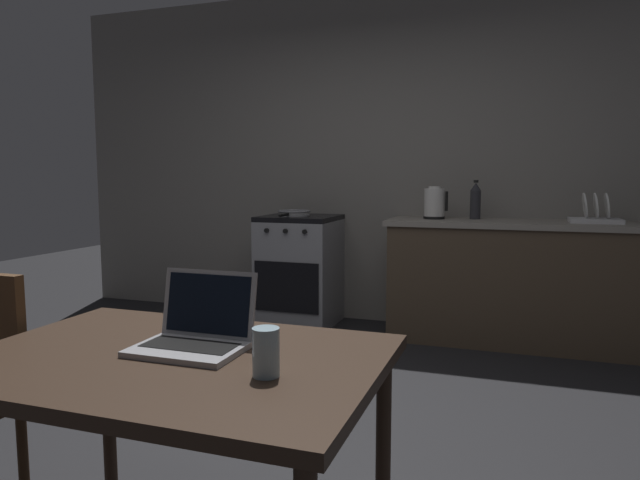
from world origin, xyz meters
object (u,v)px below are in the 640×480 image
Objects in this scene: frying_pan at (294,213)px; drinking_glass at (266,352)px; dining_table at (174,378)px; bottle_b at (475,201)px; electric_kettle at (434,203)px; stove_oven at (300,270)px; laptop at (195,334)px; dish_rack at (595,216)px.

drinking_glass is (1.13, -3.06, -0.15)m from frying_pan.
frying_pan is 3.47× the size of drinking_glass.
dining_table is 2.73× the size of frying_pan.
electric_kettle is at bearing -164.93° from bottle_b.
frying_pan is (-0.04, -0.03, 0.48)m from stove_oven.
laptop is 0.72× the size of frying_pan.
laptop reaches higher than dining_table.
electric_kettle is at bearing -180.00° from dish_rack.
drinking_glass is at bearing -12.95° from dining_table.
stove_oven is at bearing -179.87° from electric_kettle.
dining_table is 3.10m from frying_pan.
laptop is at bearing -115.98° from dish_rack.
frying_pan is at bearing -178.62° from electric_kettle.
laptop is at bearing -75.01° from stove_oven.
frying_pan reaches higher than laptop.
laptop is at bearing 68.40° from dining_table.
bottle_b is (0.31, 3.17, 0.27)m from drinking_glass.
dining_table is at bearing -124.67° from laptop.
dish_rack is 0.83m from bottle_b.
laptop reaches higher than drinking_glass.
dish_rack is (1.46, 3.01, 0.31)m from dining_table.
dining_table is 3.80× the size of laptop.
drinking_glass is at bearing -110.09° from dish_rack.
drinking_glass is 0.38× the size of dish_rack.
dining_table is at bearing -96.50° from electric_kettle.
frying_pan reaches higher than dining_table.
laptop is 1.08× the size of bottle_b.
bottle_b is (0.30, 0.08, 0.02)m from electric_kettle.
dining_table is at bearing -75.87° from stove_oven.
bottle_b is at bearing 65.49° from laptop.
laptop is (0.03, 0.07, 0.12)m from dining_table.
dining_table is 4.12× the size of bottle_b.
electric_kettle is at bearing 89.79° from drinking_glass.
stove_oven is 3.29m from drinking_glass.
electric_kettle is (1.10, 0.00, 0.57)m from stove_oven.
drinking_glass is at bearing -90.21° from electric_kettle.
dining_table is 0.37m from drinking_glass.
drinking_glass is at bearing -70.55° from stove_oven.
dish_rack is (1.43, 2.94, 0.19)m from laptop.
dish_rack is 1.15× the size of bottle_b.
drinking_glass is at bearing -69.71° from frying_pan.
bottle_b is at bearing 4.27° from frying_pan.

